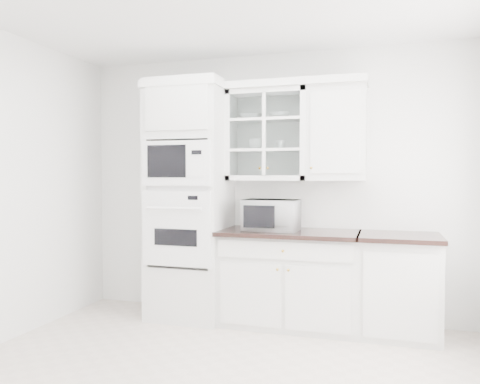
% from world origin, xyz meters
% --- Properties ---
extents(ground, '(4.00, 3.50, 0.01)m').
position_xyz_m(ground, '(0.00, 0.00, 0.01)').
color(ground, beige).
rests_on(ground, ground).
extents(room_shell, '(4.00, 3.50, 2.70)m').
position_xyz_m(room_shell, '(0.00, 0.43, 1.78)').
color(room_shell, white).
rests_on(room_shell, ground).
extents(oven_column, '(0.76, 0.68, 2.40)m').
position_xyz_m(oven_column, '(-0.75, 1.42, 1.20)').
color(oven_column, silver).
rests_on(oven_column, ground).
extents(base_cabinet_run, '(1.32, 0.67, 0.92)m').
position_xyz_m(base_cabinet_run, '(0.28, 1.45, 0.46)').
color(base_cabinet_run, silver).
rests_on(base_cabinet_run, ground).
extents(extra_base_cabinet, '(0.72, 0.67, 0.92)m').
position_xyz_m(extra_base_cabinet, '(1.28, 1.45, 0.46)').
color(extra_base_cabinet, silver).
rests_on(extra_base_cabinet, ground).
extents(upper_cabinet_glass, '(0.80, 0.33, 0.90)m').
position_xyz_m(upper_cabinet_glass, '(0.03, 1.58, 1.85)').
color(upper_cabinet_glass, silver).
rests_on(upper_cabinet_glass, room_shell).
extents(upper_cabinet_solid, '(0.55, 0.33, 0.90)m').
position_xyz_m(upper_cabinet_solid, '(0.71, 1.58, 1.85)').
color(upper_cabinet_solid, silver).
rests_on(upper_cabinet_solid, room_shell).
extents(crown_molding, '(2.14, 0.38, 0.07)m').
position_xyz_m(crown_molding, '(-0.07, 1.56, 2.33)').
color(crown_molding, silver).
rests_on(crown_molding, room_shell).
extents(countertop_microwave, '(0.53, 0.44, 0.30)m').
position_xyz_m(countertop_microwave, '(0.11, 1.41, 1.07)').
color(countertop_microwave, white).
rests_on(countertop_microwave, base_cabinet_run).
extents(bowl_a, '(0.26, 0.26, 0.06)m').
position_xyz_m(bowl_a, '(-0.16, 1.60, 2.04)').
color(bowl_a, white).
rests_on(bowl_a, upper_cabinet_glass).
extents(bowl_b, '(0.24, 0.24, 0.06)m').
position_xyz_m(bowl_b, '(0.15, 1.57, 2.04)').
color(bowl_b, white).
rests_on(bowl_b, upper_cabinet_glass).
extents(cup_a, '(0.15, 0.15, 0.11)m').
position_xyz_m(cup_a, '(-0.10, 1.58, 1.76)').
color(cup_a, white).
rests_on(cup_a, upper_cabinet_glass).
extents(cup_b, '(0.11, 0.11, 0.09)m').
position_xyz_m(cup_b, '(0.16, 1.57, 1.75)').
color(cup_b, white).
rests_on(cup_b, upper_cabinet_glass).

